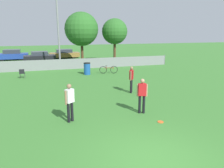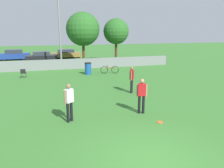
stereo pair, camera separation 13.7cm
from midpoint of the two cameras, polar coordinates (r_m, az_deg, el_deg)
The scene contains 15 objects.
ground_plane at distance 7.49m, azimuth 10.38°, elevation -18.88°, with size 120.00×120.00×0.00m, color #38722D.
fence_backline at distance 24.01m, azimuth -9.54°, elevation 5.23°, with size 21.67×0.07×1.21m.
light_pole at distance 25.27m, azimuth -14.14°, elevation 15.69°, with size 0.90×0.36×8.59m.
tree_near_pole at distance 27.02m, azimuth -8.14°, elevation 14.00°, with size 4.00×4.00×6.22m.
tree_far_right at distance 28.12m, azimuth 0.56°, elevation 13.54°, with size 3.19×3.19×5.55m.
player_defender_red at distance 14.38m, azimuth 4.81°, elevation 1.64°, with size 0.39×0.46×1.76m.
player_thrower_red at distance 10.80m, azimuth 7.49°, elevation -2.50°, with size 0.51×0.33×1.76m.
player_receiver_white at distance 9.89m, azimuth -11.37°, elevation -4.18°, with size 0.45×0.40×1.76m.
frisbee_disc at distance 10.21m, azimuth 12.19°, elevation -9.65°, with size 0.28×0.28×0.03m.
folding_chair_sideline at distance 20.52m, azimuth -22.61°, elevation 2.72°, with size 0.45×0.45×0.80m.
bicycle_sideline at distance 21.10m, azimuth -1.08°, elevation 3.77°, with size 1.74×0.49×0.76m.
trash_bin at distance 20.70m, azimuth -6.73°, elevation 4.03°, with size 0.64×0.64×1.12m.
parked_car_blue at distance 33.99m, azimuth -24.70°, elevation 6.90°, with size 4.22×1.81×1.48m.
parked_car_dark at distance 30.83m, azimuth -18.50°, elevation 6.75°, with size 4.15×2.13×1.35m.
parked_car_tan at distance 33.96m, azimuth -12.51°, elevation 7.70°, with size 4.50×1.93×1.33m.
Camera 1 is at (-3.09, -5.54, 4.01)m, focal length 35.00 mm.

